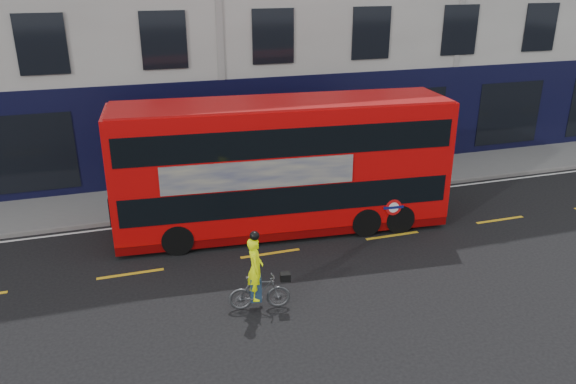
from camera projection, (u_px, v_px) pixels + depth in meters
name	position (u px, v px, depth m)	size (l,w,h in m)	color
ground	(285.00, 278.00, 15.22)	(120.00, 120.00, 0.00)	black
pavement	(234.00, 192.00, 20.97)	(60.00, 3.00, 0.12)	slate
kerb	(243.00, 207.00, 19.63)	(60.00, 0.12, 0.13)	slate
road_edge_line	(245.00, 212.00, 19.39)	(58.00, 0.10, 0.01)	silver
lane_dashes	(270.00, 253.00, 16.55)	(58.00, 0.12, 0.01)	gold
bus	(284.00, 166.00, 17.40)	(10.51, 3.24, 4.17)	red
cyclist	(258.00, 283.00, 13.61)	(1.57, 0.70, 2.11)	#4C4E51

